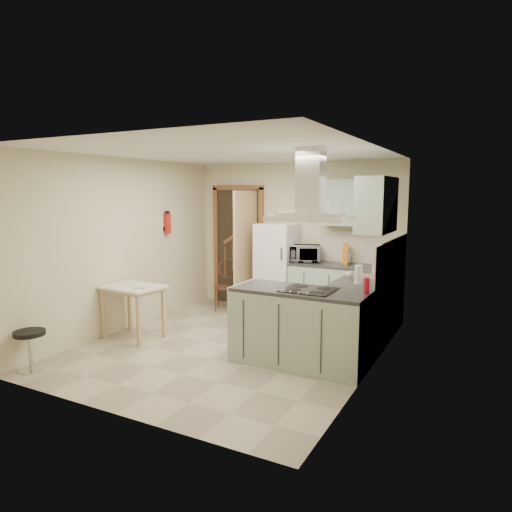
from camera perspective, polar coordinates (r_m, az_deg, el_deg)
The scene contains 28 objects.
floor at distance 6.13m, azimuth -2.95°, elevation -11.17°, with size 4.20×4.20×0.00m, color tan.
ceiling at distance 5.81m, azimuth -3.13°, elevation 12.82°, with size 4.20×4.20×0.00m, color silver.
back_wall at distance 7.71m, azimuth 4.97°, elevation 2.30°, with size 3.60×3.60×0.00m, color beige.
left_wall at distance 6.93m, azimuth -15.95°, elevation 1.38°, with size 4.20×4.20×0.00m, color beige.
right_wall at distance 5.16m, azimuth 14.41°, elevation -0.73°, with size 4.20×4.20×0.00m, color beige.
doorway at distance 8.19m, azimuth -2.25°, elevation 1.26°, with size 1.10×0.12×2.10m, color brown.
fridge at distance 7.58m, azimuth 2.65°, elevation -1.58°, with size 0.60×0.60×1.50m, color white.
counter_back at distance 7.32m, azimuth 8.76°, elevation -4.40°, with size 1.08×0.60×0.90m, color #9EB2A0.
counter_right at distance 6.46m, azimuth 13.89°, elevation -6.22°, with size 0.60×1.95×0.90m, color #9EB2A0.
splashback at distance 7.39m, azimuth 11.80°, elevation 1.14°, with size 1.68×0.02×0.50m, color beige.
wall_cabinet_back at distance 7.19m, azimuth 11.53°, elevation 6.56°, with size 0.85×0.35×0.70m, color #9EB2A0.
wall_cabinet_right at distance 5.98m, azimuth 14.87°, elevation 6.19°, with size 0.35×0.90×0.70m, color #9EB2A0.
peninsula at distance 5.40m, azimuth 5.54°, elevation -8.84°, with size 1.55×0.65×0.90m, color #9EB2A0.
hob at distance 5.25m, azimuth 6.62°, elevation -4.20°, with size 0.58×0.50×0.01m, color black.
extractor_hood at distance 5.14m, azimuth 6.76°, elevation 4.70°, with size 0.90×0.55×0.10m, color silver.
sink at distance 6.20m, azimuth 13.64°, elevation -2.50°, with size 0.45×0.40×0.01m, color silver.
fire_extinguisher at distance 7.54m, azimuth -10.97°, elevation 3.97°, with size 0.10×0.10×0.32m, color #B2140F.
drop_leaf_table at distance 6.56m, azimuth -15.03°, elevation -6.78°, with size 0.79×0.59×0.74m, color tan.
bentwood_chair at distance 7.84m, azimuth -3.94°, elevation -3.92°, with size 0.35×0.35×0.79m, color #4F281A.
stool at distance 5.87m, azimuth -26.34°, elevation -10.51°, with size 0.34×0.34×0.46m, color black.
microwave at distance 7.35m, azimuth 6.12°, elevation 0.31°, with size 0.48×0.33×0.27m, color black.
kettle at distance 7.25m, azimuth 11.16°, elevation -0.12°, with size 0.14×0.14×0.21m, color white.
cereal_box at distance 7.23m, azimuth 11.10°, elevation 0.25°, with size 0.08×0.21×0.31m, color orange.
soap_bottle at distance 6.47m, azimuth 14.84°, elevation -1.33°, with size 0.08×0.08×0.18m, color silver.
paper_towel at distance 5.67m, azimuth 12.71°, elevation -2.26°, with size 0.09×0.09×0.24m, color white.
cup at distance 6.08m, azimuth 11.67°, elevation -2.30°, with size 0.11×0.11×0.08m, color silver.
red_bottle at distance 5.18m, azimuth 13.66°, elevation -3.61°, with size 0.06×0.06×0.18m, color red.
book at distance 6.39m, azimuth -14.62°, elevation -3.30°, with size 0.17×0.23×0.10m, color #993B33.
Camera 1 is at (2.96, -4.97, 2.01)m, focal length 32.00 mm.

